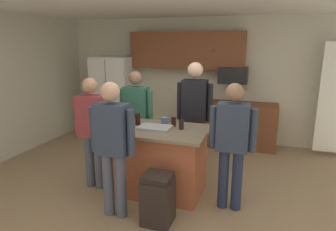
{
  "coord_description": "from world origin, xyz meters",
  "views": [
    {
      "loc": [
        1.23,
        -3.48,
        2.08
      ],
      "look_at": [
        -0.09,
        0.46,
        1.05
      ],
      "focal_mm": 31.55,
      "sensor_mm": 36.0,
      "label": 1
    }
  ],
  "objects_px": {
    "refrigerator": "(115,97)",
    "mug_ceramic_white": "(165,121)",
    "tumbler_amber": "(174,122)",
    "glass_dark_ale": "(138,119)",
    "person_host_foreground": "(113,142)",
    "person_elder_center": "(92,126)",
    "serving_tray": "(155,128)",
    "trash_bin": "(158,199)",
    "glass_pilsner": "(127,122)",
    "glass_short_whisky": "(181,124)",
    "person_guest_right": "(232,139)",
    "person_guest_by_door": "(136,114)",
    "kitchen_island": "(161,160)",
    "microwave_over_range": "(233,75)",
    "person_guest_left": "(194,110)"
  },
  "relations": [
    {
      "from": "person_host_foreground",
      "to": "glass_short_whisky",
      "type": "xyz_separation_m",
      "value": [
        0.6,
        0.82,
        0.05
      ]
    },
    {
      "from": "glass_pilsner",
      "to": "mug_ceramic_white",
      "type": "bearing_deg",
      "value": 40.25
    },
    {
      "from": "kitchen_island",
      "to": "person_host_foreground",
      "type": "height_order",
      "value": "person_host_foreground"
    },
    {
      "from": "glass_short_whisky",
      "to": "tumbler_amber",
      "type": "bearing_deg",
      "value": 142.62
    },
    {
      "from": "person_guest_by_door",
      "to": "trash_bin",
      "type": "xyz_separation_m",
      "value": [
        0.86,
        -1.34,
        -0.64
      ]
    },
    {
      "from": "person_host_foreground",
      "to": "mug_ceramic_white",
      "type": "bearing_deg",
      "value": 6.96
    },
    {
      "from": "person_guest_right",
      "to": "glass_pilsner",
      "type": "relative_size",
      "value": 9.89
    },
    {
      "from": "person_host_foreground",
      "to": "glass_pilsner",
      "type": "height_order",
      "value": "person_host_foreground"
    },
    {
      "from": "glass_short_whisky",
      "to": "tumbler_amber",
      "type": "height_order",
      "value": "glass_short_whisky"
    },
    {
      "from": "mug_ceramic_white",
      "to": "trash_bin",
      "type": "xyz_separation_m",
      "value": [
        0.25,
        -0.97,
        -0.68
      ]
    },
    {
      "from": "mug_ceramic_white",
      "to": "serving_tray",
      "type": "bearing_deg",
      "value": -97.66
    },
    {
      "from": "serving_tray",
      "to": "refrigerator",
      "type": "bearing_deg",
      "value": 129.09
    },
    {
      "from": "person_guest_left",
      "to": "trash_bin",
      "type": "bearing_deg",
      "value": 17.78
    },
    {
      "from": "refrigerator",
      "to": "person_host_foreground",
      "type": "relative_size",
      "value": 1.07
    },
    {
      "from": "refrigerator",
      "to": "tumbler_amber",
      "type": "bearing_deg",
      "value": -45.02
    },
    {
      "from": "serving_tray",
      "to": "trash_bin",
      "type": "height_order",
      "value": "serving_tray"
    },
    {
      "from": "refrigerator",
      "to": "microwave_over_range",
      "type": "height_order",
      "value": "refrigerator"
    },
    {
      "from": "person_guest_left",
      "to": "glass_short_whisky",
      "type": "bearing_deg",
      "value": 19.04
    },
    {
      "from": "person_guest_by_door",
      "to": "person_host_foreground",
      "type": "xyz_separation_m",
      "value": [
        0.31,
        -1.36,
        0.01
      ]
    },
    {
      "from": "glass_dark_ale",
      "to": "trash_bin",
      "type": "bearing_deg",
      "value": -53.4
    },
    {
      "from": "microwave_over_range",
      "to": "serving_tray",
      "type": "relative_size",
      "value": 1.27
    },
    {
      "from": "glass_pilsner",
      "to": "person_host_foreground",
      "type": "bearing_deg",
      "value": -78.7
    },
    {
      "from": "kitchen_island",
      "to": "person_guest_by_door",
      "type": "height_order",
      "value": "person_guest_by_door"
    },
    {
      "from": "glass_short_whisky",
      "to": "serving_tray",
      "type": "bearing_deg",
      "value": -160.6
    },
    {
      "from": "person_elder_center",
      "to": "person_guest_right",
      "type": "distance_m",
      "value": 1.94
    },
    {
      "from": "refrigerator",
      "to": "mug_ceramic_white",
      "type": "distance_m",
      "value": 2.73
    },
    {
      "from": "person_guest_by_door",
      "to": "glass_pilsner",
      "type": "distance_m",
      "value": 0.75
    },
    {
      "from": "kitchen_island",
      "to": "mug_ceramic_white",
      "type": "relative_size",
      "value": 9.81
    },
    {
      "from": "person_guest_right",
      "to": "glass_pilsner",
      "type": "distance_m",
      "value": 1.44
    },
    {
      "from": "glass_pilsner",
      "to": "tumbler_amber",
      "type": "relative_size",
      "value": 1.31
    },
    {
      "from": "refrigerator",
      "to": "person_guest_by_door",
      "type": "relative_size",
      "value": 1.08
    },
    {
      "from": "person_elder_center",
      "to": "person_guest_by_door",
      "type": "bearing_deg",
      "value": 57.23
    },
    {
      "from": "refrigerator",
      "to": "person_guest_left",
      "type": "xyz_separation_m",
      "value": [
        2.19,
        -1.45,
        0.16
      ]
    },
    {
      "from": "microwave_over_range",
      "to": "glass_pilsner",
      "type": "height_order",
      "value": "microwave_over_range"
    },
    {
      "from": "glass_pilsner",
      "to": "glass_short_whisky",
      "type": "height_order",
      "value": "glass_pilsner"
    },
    {
      "from": "microwave_over_range",
      "to": "trash_bin",
      "type": "xyz_separation_m",
      "value": [
        -0.47,
        -3.06,
        -1.15
      ]
    },
    {
      "from": "glass_pilsner",
      "to": "tumbler_amber",
      "type": "bearing_deg",
      "value": 27.49
    },
    {
      "from": "kitchen_island",
      "to": "glass_pilsner",
      "type": "bearing_deg",
      "value": -165.23
    },
    {
      "from": "person_guest_right",
      "to": "glass_short_whisky",
      "type": "xyz_separation_m",
      "value": [
        -0.71,
        0.21,
        0.07
      ]
    },
    {
      "from": "person_guest_by_door",
      "to": "glass_dark_ale",
      "type": "height_order",
      "value": "person_guest_by_door"
    },
    {
      "from": "person_guest_by_door",
      "to": "person_guest_left",
      "type": "distance_m",
      "value": 0.95
    },
    {
      "from": "kitchen_island",
      "to": "glass_pilsner",
      "type": "relative_size",
      "value": 7.83
    },
    {
      "from": "glass_pilsner",
      "to": "trash_bin",
      "type": "xyz_separation_m",
      "value": [
        0.68,
        -0.61,
        -0.71
      ]
    },
    {
      "from": "tumbler_amber",
      "to": "glass_dark_ale",
      "type": "xyz_separation_m",
      "value": [
        -0.51,
        -0.1,
        0.02
      ]
    },
    {
      "from": "person_host_foreground",
      "to": "person_elder_center",
      "type": "relative_size",
      "value": 1.03
    },
    {
      "from": "person_guest_by_door",
      "to": "serving_tray",
      "type": "xyz_separation_m",
      "value": [
        0.57,
        -0.66,
        0.01
      ]
    },
    {
      "from": "kitchen_island",
      "to": "person_guest_by_door",
      "type": "bearing_deg",
      "value": 136.74
    },
    {
      "from": "person_guest_by_door",
      "to": "tumbler_amber",
      "type": "relative_size",
      "value": 13.09
    },
    {
      "from": "microwave_over_range",
      "to": "glass_short_whisky",
      "type": "distance_m",
      "value": 2.35
    },
    {
      "from": "person_guest_by_door",
      "to": "person_guest_right",
      "type": "height_order",
      "value": "person_guest_by_door"
    }
  ]
}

